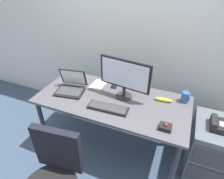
# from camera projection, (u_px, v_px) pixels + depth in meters

# --- Properties ---
(ground_plane) EXTENTS (8.00, 8.00, 0.00)m
(ground_plane) POSITION_uv_depth(u_px,v_px,m) (112.00, 145.00, 2.47)
(ground_plane) COLOR #36475C
(back_wall) EXTENTS (6.00, 0.10, 2.80)m
(back_wall) POSITION_uv_depth(u_px,v_px,m) (136.00, 21.00, 2.26)
(back_wall) COLOR silver
(back_wall) RESTS_ON ground
(desk) EXTENTS (1.64, 0.76, 0.75)m
(desk) POSITION_uv_depth(u_px,v_px,m) (112.00, 104.00, 2.10)
(desk) COLOR #4E4C52
(desk) RESTS_ON ground
(file_cabinet) EXTENTS (0.42, 0.53, 0.64)m
(file_cabinet) POSITION_uv_depth(u_px,v_px,m) (210.00, 148.00, 2.03)
(file_cabinet) COLOR #525B62
(file_cabinet) RESTS_ON ground
(desk_phone) EXTENTS (0.17, 0.20, 0.09)m
(desk_phone) POSITION_uv_depth(u_px,v_px,m) (219.00, 125.00, 1.82)
(desk_phone) COLOR black
(desk_phone) RESTS_ON file_cabinet
(monitor_main) EXTENTS (0.56, 0.18, 0.44)m
(monitor_main) POSITION_uv_depth(u_px,v_px,m) (125.00, 76.00, 1.95)
(monitor_main) COLOR #262628
(monitor_main) RESTS_ON desk
(keyboard) EXTENTS (0.42, 0.16, 0.03)m
(keyboard) POSITION_uv_depth(u_px,v_px,m) (108.00, 108.00, 1.91)
(keyboard) COLOR black
(keyboard) RESTS_ON desk
(laptop) EXTENTS (0.35, 0.33, 0.23)m
(laptop) POSITION_uv_depth(u_px,v_px,m) (71.00, 86.00, 2.17)
(laptop) COLOR black
(laptop) RESTS_ON desk
(trackball_mouse) EXTENTS (0.11, 0.09, 0.07)m
(trackball_mouse) POSITION_uv_depth(u_px,v_px,m) (165.00, 127.00, 1.67)
(trackball_mouse) COLOR black
(trackball_mouse) RESTS_ON desk
(coffee_mug) EXTENTS (0.09, 0.08, 0.11)m
(coffee_mug) POSITION_uv_depth(u_px,v_px,m) (185.00, 97.00, 1.98)
(coffee_mug) COLOR #2D5393
(coffee_mug) RESTS_ON desk
(paper_notepad) EXTENTS (0.16, 0.21, 0.01)m
(paper_notepad) POSITION_uv_depth(u_px,v_px,m) (98.00, 85.00, 2.29)
(paper_notepad) COLOR white
(paper_notepad) RESTS_ON desk
(cell_phone) EXTENTS (0.09, 0.15, 0.01)m
(cell_phone) POSITION_uv_depth(u_px,v_px,m) (114.00, 85.00, 2.28)
(cell_phone) COLOR black
(cell_phone) RESTS_ON desk
(banana) EXTENTS (0.19, 0.06, 0.04)m
(banana) POSITION_uv_depth(u_px,v_px,m) (163.00, 100.00, 2.01)
(banana) COLOR yellow
(banana) RESTS_ON desk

